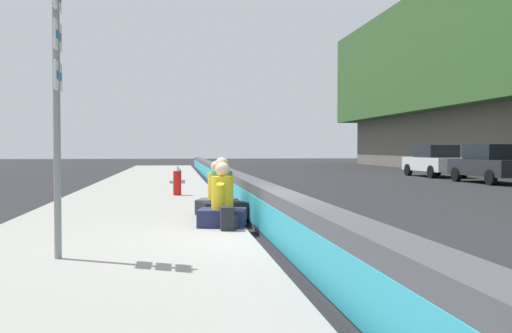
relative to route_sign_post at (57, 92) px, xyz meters
name	(u,v)px	position (x,y,z in m)	size (l,w,h in m)	color
ground_plane	(283,246)	(1.39, -3.13, -2.23)	(160.00, 160.00, 0.00)	#232326
sidewalk_strip	(110,245)	(1.39, -0.48, -2.16)	(80.00, 4.40, 0.14)	gray
jersey_barrier	(283,219)	(1.39, -3.13, -1.81)	(76.00, 0.45, 0.85)	#47474C
route_sign_post	(57,92)	(0.00, 0.00, 0.00)	(0.44, 0.09, 3.60)	gray
fire_hydrant	(177,180)	(10.08, -1.51, -1.65)	(0.26, 0.46, 0.88)	red
seated_person_foreground	(222,206)	(2.84, -2.29, -1.73)	(0.84, 0.94, 1.15)	#23284C
seated_person_middle	(222,199)	(4.05, -2.38, -1.71)	(0.90, 1.01, 1.22)	black
seated_person_rear	(217,197)	(4.96, -2.34, -1.74)	(0.87, 0.96, 1.13)	#424247
backpack	(228,219)	(2.32, -2.35, -1.90)	(0.32, 0.28, 0.40)	#232328
parked_car_fourth	(491,164)	(16.73, -15.21, -1.37)	(4.55, 2.05, 1.71)	#28282D
parked_car_midline	(435,161)	(22.63, -15.28, -1.37)	(4.55, 2.05, 1.71)	silver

